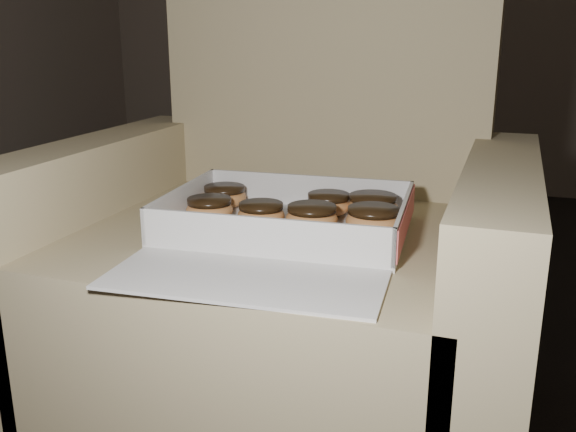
{
  "coord_description": "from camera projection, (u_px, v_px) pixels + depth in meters",
  "views": [
    {
      "loc": [
        -0.01,
        -0.76,
        0.73
      ],
      "look_at": [
        -0.35,
        0.22,
        0.42
      ],
      "focal_mm": 40.0,
      "sensor_mm": 36.0,
      "label": 1
    }
  ],
  "objects": [
    {
      "name": "donut_f",
      "position": [
        373.0,
        206.0,
        1.12
      ],
      "size": [
        0.09,
        0.09,
        0.04
      ],
      "color": "#C68645",
      "rests_on": "bakery_box"
    },
    {
      "name": "crumb_c",
      "position": [
        168.0,
        237.0,
        1.03
      ],
      "size": [
        0.01,
        0.01,
        0.0
      ],
      "primitive_type": "ellipsoid",
      "color": "black",
      "rests_on": "bakery_box"
    },
    {
      "name": "donut_e",
      "position": [
        261.0,
        214.0,
        1.09
      ],
      "size": [
        0.08,
        0.08,
        0.04
      ],
      "color": "#C68645",
      "rests_on": "bakery_box"
    },
    {
      "name": "armchair",
      "position": [
        286.0,
        278.0,
        1.2
      ],
      "size": [
        0.84,
        0.71,
        0.88
      ],
      "color": "#8E7B5A",
      "rests_on": "floor"
    },
    {
      "name": "crumb_b",
      "position": [
        280.0,
        228.0,
        1.07
      ],
      "size": [
        0.01,
        0.01,
        0.0
      ],
      "primitive_type": "ellipsoid",
      "color": "black",
      "rests_on": "bakery_box"
    },
    {
      "name": "donut_c",
      "position": [
        225.0,
        196.0,
        1.2
      ],
      "size": [
        0.08,
        0.08,
        0.04
      ],
      "color": "#C68645",
      "rests_on": "bakery_box"
    },
    {
      "name": "donut_d",
      "position": [
        312.0,
        217.0,
        1.06
      ],
      "size": [
        0.09,
        0.09,
        0.04
      ],
      "color": "#C68645",
      "rests_on": "bakery_box"
    },
    {
      "name": "bakery_box",
      "position": [
        283.0,
        232.0,
        1.05
      ],
      "size": [
        0.42,
        0.49,
        0.07
      ],
      "rotation": [
        0.0,
        0.0,
        0.07
      ],
      "color": "silver",
      "rests_on": "armchair"
    },
    {
      "name": "donut_b",
      "position": [
        329.0,
        204.0,
        1.15
      ],
      "size": [
        0.08,
        0.08,
        0.04
      ],
      "color": "#C68645",
      "rests_on": "bakery_box"
    },
    {
      "name": "donut_g",
      "position": [
        209.0,
        209.0,
        1.11
      ],
      "size": [
        0.08,
        0.08,
        0.04
      ],
      "color": "#C68645",
      "rests_on": "bakery_box"
    },
    {
      "name": "crumb_a",
      "position": [
        288.0,
        246.0,
        0.99
      ],
      "size": [
        0.01,
        0.01,
        0.0
      ],
      "primitive_type": "ellipsoid",
      "color": "black",
      "rests_on": "bakery_box"
    },
    {
      "name": "donut_a",
      "position": [
        373.0,
        220.0,
        1.05
      ],
      "size": [
        0.09,
        0.09,
        0.04
      ],
      "color": "#C68645",
      "rests_on": "bakery_box"
    }
  ]
}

